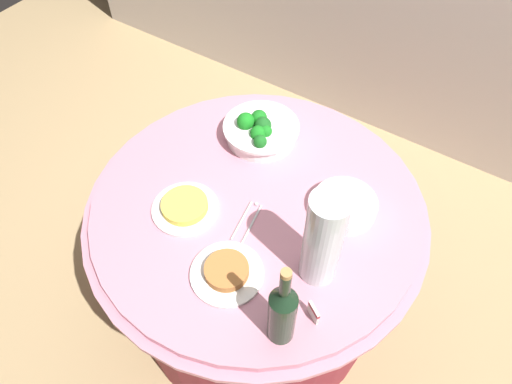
{
  "coord_description": "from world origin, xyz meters",
  "views": [
    {
      "loc": [
        0.52,
        -0.79,
        1.98
      ],
      "look_at": [
        0.0,
        0.0,
        0.79
      ],
      "focal_mm": 32.81,
      "sensor_mm": 36.0,
      "label": 1
    }
  ],
  "objects_px": {
    "broccoli_bowl": "(260,130)",
    "food_plate_peanuts": "(227,272)",
    "wine_bottle": "(282,312)",
    "serving_tongs": "(248,221)",
    "plate_stack": "(344,206)",
    "decorative_fruit_vase": "(322,244)",
    "food_plate_fried_egg": "(185,207)",
    "label_placard_front": "(314,312)"
  },
  "relations": [
    {
      "from": "broccoli_bowl",
      "to": "food_plate_peanuts",
      "type": "height_order",
      "value": "broccoli_bowl"
    },
    {
      "from": "wine_bottle",
      "to": "serving_tongs",
      "type": "height_order",
      "value": "wine_bottle"
    },
    {
      "from": "plate_stack",
      "to": "wine_bottle",
      "type": "distance_m",
      "value": 0.48
    },
    {
      "from": "broccoli_bowl",
      "to": "plate_stack",
      "type": "bearing_deg",
      "value": -17.66
    },
    {
      "from": "plate_stack",
      "to": "serving_tongs",
      "type": "bearing_deg",
      "value": -138.86
    },
    {
      "from": "wine_bottle",
      "to": "decorative_fruit_vase",
      "type": "bearing_deg",
      "value": 91.86
    },
    {
      "from": "plate_stack",
      "to": "food_plate_fried_egg",
      "type": "bearing_deg",
      "value": -147.04
    },
    {
      "from": "plate_stack",
      "to": "broccoli_bowl",
      "type": "bearing_deg",
      "value": 162.34
    },
    {
      "from": "plate_stack",
      "to": "label_placard_front",
      "type": "xyz_separation_m",
      "value": [
        0.09,
        -0.38,
        0.01
      ]
    },
    {
      "from": "food_plate_peanuts",
      "to": "plate_stack",
      "type": "bearing_deg",
      "value": 65.56
    },
    {
      "from": "serving_tongs",
      "to": "food_plate_peanuts",
      "type": "bearing_deg",
      "value": -73.81
    },
    {
      "from": "food_plate_peanuts",
      "to": "label_placard_front",
      "type": "relative_size",
      "value": 4.0
    },
    {
      "from": "wine_bottle",
      "to": "label_placard_front",
      "type": "height_order",
      "value": "wine_bottle"
    },
    {
      "from": "wine_bottle",
      "to": "food_plate_fried_egg",
      "type": "bearing_deg",
      "value": 158.82
    },
    {
      "from": "wine_bottle",
      "to": "label_placard_front",
      "type": "relative_size",
      "value": 6.11
    },
    {
      "from": "broccoli_bowl",
      "to": "serving_tongs",
      "type": "height_order",
      "value": "broccoli_bowl"
    },
    {
      "from": "plate_stack",
      "to": "wine_bottle",
      "type": "height_order",
      "value": "wine_bottle"
    },
    {
      "from": "wine_bottle",
      "to": "serving_tongs",
      "type": "bearing_deg",
      "value": 137.35
    },
    {
      "from": "plate_stack",
      "to": "label_placard_front",
      "type": "bearing_deg",
      "value": -76.13
    },
    {
      "from": "decorative_fruit_vase",
      "to": "broccoli_bowl",
      "type": "bearing_deg",
      "value": 139.77
    },
    {
      "from": "serving_tongs",
      "to": "food_plate_fried_egg",
      "type": "distance_m",
      "value": 0.21
    },
    {
      "from": "broccoli_bowl",
      "to": "plate_stack",
      "type": "distance_m",
      "value": 0.43
    },
    {
      "from": "decorative_fruit_vase",
      "to": "label_placard_front",
      "type": "xyz_separation_m",
      "value": [
        0.06,
        -0.14,
        -0.12
      ]
    },
    {
      "from": "decorative_fruit_vase",
      "to": "serving_tongs",
      "type": "xyz_separation_m",
      "value": [
        -0.27,
        0.04,
        -0.14
      ]
    },
    {
      "from": "plate_stack",
      "to": "label_placard_front",
      "type": "height_order",
      "value": "label_placard_front"
    },
    {
      "from": "broccoli_bowl",
      "to": "decorative_fruit_vase",
      "type": "bearing_deg",
      "value": -40.23
    },
    {
      "from": "plate_stack",
      "to": "label_placard_front",
      "type": "relative_size",
      "value": 3.82
    },
    {
      "from": "plate_stack",
      "to": "wine_bottle",
      "type": "bearing_deg",
      "value": -84.96
    },
    {
      "from": "serving_tongs",
      "to": "label_placard_front",
      "type": "distance_m",
      "value": 0.38
    },
    {
      "from": "wine_bottle",
      "to": "serving_tongs",
      "type": "relative_size",
      "value": 2.0
    },
    {
      "from": "wine_bottle",
      "to": "decorative_fruit_vase",
      "type": "distance_m",
      "value": 0.22
    },
    {
      "from": "decorative_fruit_vase",
      "to": "food_plate_fried_egg",
      "type": "height_order",
      "value": "decorative_fruit_vase"
    },
    {
      "from": "broccoli_bowl",
      "to": "label_placard_front",
      "type": "distance_m",
      "value": 0.72
    },
    {
      "from": "wine_bottle",
      "to": "plate_stack",
      "type": "bearing_deg",
      "value": 95.04
    },
    {
      "from": "label_placard_front",
      "to": "broccoli_bowl",
      "type": "bearing_deg",
      "value": 134.58
    },
    {
      "from": "wine_bottle",
      "to": "food_plate_fried_egg",
      "type": "relative_size",
      "value": 1.53
    },
    {
      "from": "broccoli_bowl",
      "to": "decorative_fruit_vase",
      "type": "relative_size",
      "value": 0.82
    },
    {
      "from": "food_plate_peanuts",
      "to": "food_plate_fried_egg",
      "type": "height_order",
      "value": "food_plate_peanuts"
    },
    {
      "from": "broccoli_bowl",
      "to": "food_plate_peanuts",
      "type": "relative_size",
      "value": 1.27
    },
    {
      "from": "wine_bottle",
      "to": "serving_tongs",
      "type": "xyz_separation_m",
      "value": [
        -0.28,
        0.26,
        -0.12
      ]
    },
    {
      "from": "label_placard_front",
      "to": "wine_bottle",
      "type": "bearing_deg",
      "value": -121.22
    },
    {
      "from": "plate_stack",
      "to": "wine_bottle",
      "type": "relative_size",
      "value": 0.62
    }
  ]
}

